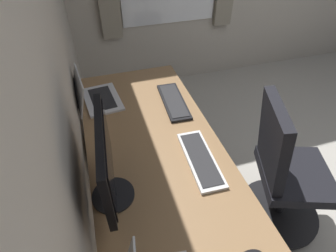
% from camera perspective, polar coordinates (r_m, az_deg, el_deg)
% --- Properties ---
extents(wall_back, '(5.04, 0.10, 2.60)m').
position_cam_1_polar(wall_back, '(0.85, -26.57, -1.85)').
color(wall_back, beige).
rests_on(wall_back, ground).
extents(desk, '(1.92, 0.74, 0.73)m').
position_cam_1_polar(desk, '(1.51, -1.83, -8.54)').
color(desk, '#936D47').
rests_on(desk, ground).
extents(drawer_pedestal, '(0.40, 0.51, 0.69)m').
position_cam_1_polar(drawer_pedestal, '(1.96, -5.00, -7.71)').
color(drawer_pedestal, '#936D47').
rests_on(drawer_pedestal, ground).
extents(monitor_primary, '(0.48, 0.20, 0.42)m').
position_cam_1_polar(monitor_primary, '(1.16, -12.86, -7.35)').
color(monitor_primary, black).
rests_on(monitor_primary, desk).
extents(laptop_leftmost, '(0.37, 0.32, 0.22)m').
position_cam_1_polar(laptop_leftmost, '(1.88, -15.55, 6.20)').
color(laptop_leftmost, silver).
rests_on(laptop_leftmost, desk).
extents(keyboard_main, '(0.43, 0.16, 0.02)m').
position_cam_1_polar(keyboard_main, '(1.46, 6.86, -6.92)').
color(keyboard_main, silver).
rests_on(keyboard_main, desk).
extents(keyboard_spare, '(0.43, 0.16, 0.02)m').
position_cam_1_polar(keyboard_spare, '(1.84, 1.18, 5.25)').
color(keyboard_spare, black).
rests_on(keyboard_spare, desk).
extents(office_chair, '(0.56, 0.60, 0.97)m').
position_cam_1_polar(office_chair, '(1.89, 23.13, -9.48)').
color(office_chair, black).
rests_on(office_chair, ground).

